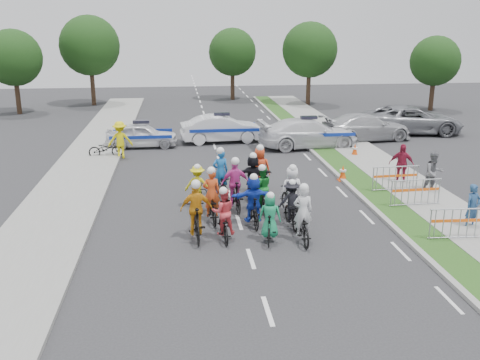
{
  "coord_description": "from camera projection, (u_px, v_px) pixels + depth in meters",
  "views": [
    {
      "loc": [
        -2.0,
        -14.3,
        6.67
      ],
      "look_at": [
        0.21,
        4.5,
        1.1
      ],
      "focal_mm": 40.0,
      "sensor_mm": 36.0,
      "label": 1
    }
  ],
  "objects": [
    {
      "name": "rider_10",
      "position": [
        198.0,
        191.0,
        19.87
      ],
      "size": [
        1.03,
        1.77,
        1.73
      ],
      "rotation": [
        0.0,
        0.0,
        2.98
      ],
      "color": "black",
      "rests_on": "ground"
    },
    {
      "name": "rider_5",
      "position": [
        253.0,
        204.0,
        18.13
      ],
      "size": [
        1.51,
        1.8,
        1.86
      ],
      "rotation": [
        0.0,
        0.0,
        3.2
      ],
      "color": "black",
      "rests_on": "ground"
    },
    {
      "name": "cone_0",
      "position": [
        343.0,
        173.0,
        23.46
      ],
      "size": [
        0.4,
        0.4,
        0.7
      ],
      "color": "#F24C0C",
      "rests_on": "ground"
    },
    {
      "name": "rider_2",
      "position": [
        223.0,
        219.0,
        17.02
      ],
      "size": [
        0.77,
        1.77,
        1.77
      ],
      "rotation": [
        0.0,
        0.0,
        3.2
      ],
      "color": "black",
      "rests_on": "ground"
    },
    {
      "name": "parked_bike",
      "position": [
        106.0,
        149.0,
        27.51
      ],
      "size": [
        1.79,
        0.78,
        0.91
      ],
      "primitive_type": "imported",
      "rotation": [
        0.0,
        0.0,
        1.68
      ],
      "color": "black",
      "rests_on": "ground"
    },
    {
      "name": "rider_8",
      "position": [
        262.0,
        194.0,
        19.5
      ],
      "size": [
        0.79,
        1.81,
        1.81
      ],
      "rotation": [
        0.0,
        0.0,
        3.21
      ],
      "color": "black",
      "rests_on": "ground"
    },
    {
      "name": "spectator_2",
      "position": [
        401.0,
        164.0,
        22.75
      ],
      "size": [
        1.12,
        0.83,
        1.77
      ],
      "primitive_type": "imported",
      "rotation": [
        0.0,
        0.0,
        -0.44
      ],
      "color": "maroon",
      "rests_on": "ground"
    },
    {
      "name": "spectator_0",
      "position": [
        473.0,
        207.0,
        17.78
      ],
      "size": [
        0.66,
        0.52,
        1.57
      ],
      "primitive_type": "imported",
      "rotation": [
        0.0,
        0.0,
        0.29
      ],
      "color": "navy",
      "rests_on": "ground"
    },
    {
      "name": "tree_2",
      "position": [
        435.0,
        61.0,
        41.43
      ],
      "size": [
        3.85,
        3.85,
        5.77
      ],
      "color": "#382619",
      "rests_on": "ground"
    },
    {
      "name": "rider_4",
      "position": [
        291.0,
        208.0,
        18.07
      ],
      "size": [
        0.96,
        1.68,
        1.7
      ],
      "rotation": [
        0.0,
        0.0,
        3.18
      ],
      "color": "black",
      "rests_on": "ground"
    },
    {
      "name": "rider_11",
      "position": [
        253.0,
        180.0,
        20.74
      ],
      "size": [
        1.53,
        1.83,
        1.93
      ],
      "rotation": [
        0.0,
        0.0,
        3.14
      ],
      "color": "black",
      "rests_on": "ground"
    },
    {
      "name": "rider_12",
      "position": [
        221.0,
        180.0,
        21.18
      ],
      "size": [
        1.06,
        2.1,
        2.05
      ],
      "rotation": [
        0.0,
        0.0,
        3.33
      ],
      "color": "black",
      "rests_on": "ground"
    },
    {
      "name": "tree_0",
      "position": [
        13.0,
        58.0,
        39.65
      ],
      "size": [
        4.2,
        4.2,
        6.3
      ],
      "color": "#382619",
      "rests_on": "ground"
    },
    {
      "name": "rider_3",
      "position": [
        197.0,
        217.0,
        16.95
      ],
      "size": [
        1.03,
        1.93,
        2.01
      ],
      "rotation": [
        0.0,
        0.0,
        3.18
      ],
      "color": "black",
      "rests_on": "ground"
    },
    {
      "name": "rider_1",
      "position": [
        270.0,
        222.0,
        16.81
      ],
      "size": [
        0.78,
        1.65,
        1.68
      ],
      "rotation": [
        0.0,
        0.0,
        2.94
      ],
      "color": "black",
      "rests_on": "ground"
    },
    {
      "name": "civilian_sedan",
      "position": [
        366.0,
        127.0,
        31.42
      ],
      "size": [
        5.64,
        2.99,
        1.56
      ],
      "primitive_type": "imported",
      "rotation": [
        0.0,
        0.0,
        1.73
      ],
      "color": "#AEAEB3",
      "rests_on": "ground"
    },
    {
      "name": "police_car_1",
      "position": [
        222.0,
        129.0,
        30.97
      ],
      "size": [
        4.86,
        2.04,
        1.56
      ],
      "primitive_type": "imported",
      "rotation": [
        0.0,
        0.0,
        1.65
      ],
      "color": "silver",
      "rests_on": "ground"
    },
    {
      "name": "spectator_1",
      "position": [
        434.0,
        173.0,
        21.58
      ],
      "size": [
        0.9,
        0.74,
        1.72
      ],
      "primitive_type": "imported",
      "rotation": [
        0.0,
        0.0,
        0.11
      ],
      "color": "slate",
      "rests_on": "ground"
    },
    {
      "name": "rider_6",
      "position": [
        212.0,
        203.0,
        18.63
      ],
      "size": [
        0.8,
        1.98,
        1.98
      ],
      "rotation": [
        0.0,
        0.0,
        3.21
      ],
      "color": "black",
      "rests_on": "ground"
    },
    {
      "name": "civilian_suv",
      "position": [
        412.0,
        120.0,
        33.41
      ],
      "size": [
        6.51,
        3.71,
        1.71
      ],
      "primitive_type": "imported",
      "rotation": [
        0.0,
        0.0,
        1.42
      ],
      "color": "gray",
      "rests_on": "ground"
    },
    {
      "name": "tree_3",
      "position": [
        90.0,
        46.0,
        43.83
      ],
      "size": [
        4.9,
        4.9,
        7.35
      ],
      "color": "#382619",
      "rests_on": "ground"
    },
    {
      "name": "police_car_0",
      "position": [
        142.0,
        135.0,
        29.75
      ],
      "size": [
        3.97,
        1.64,
        1.34
      ],
      "primitive_type": "imported",
      "rotation": [
        0.0,
        0.0,
        1.56
      ],
      "color": "silver",
      "rests_on": "ground"
    },
    {
      "name": "sidewalk_right",
      "position": [
        422.0,
        195.0,
        21.33
      ],
      "size": [
        2.4,
        60.0,
        0.13
      ],
      "primitive_type": "cube",
      "color": "gray",
      "rests_on": "ground"
    },
    {
      "name": "sidewalk_left",
      "position": [
        59.0,
        209.0,
        19.75
      ],
      "size": [
        3.0,
        60.0,
        0.13
      ],
      "primitive_type": "cube",
      "color": "gray",
      "rests_on": "ground"
    },
    {
      "name": "cone_1",
      "position": [
        355.0,
        150.0,
        27.65
      ],
      "size": [
        0.4,
        0.4,
        0.7
      ],
      "color": "#F24C0C",
      "rests_on": "ground"
    },
    {
      "name": "grass_strip",
      "position": [
        379.0,
        197.0,
        21.13
      ],
      "size": [
        1.2,
        60.0,
        0.11
      ],
      "primitive_type": "cube",
      "color": "#224A18",
      "rests_on": "ground"
    },
    {
      "name": "barrier_2",
      "position": [
        395.0,
        179.0,
        21.72
      ],
      "size": [
        2.02,
        0.6,
        1.12
      ],
      "primitive_type": null,
      "rotation": [
        0.0,
        0.0,
        0.05
      ],
      "color": "#A5A8AD",
      "rests_on": "ground"
    },
    {
      "name": "rider_0",
      "position": [
        302.0,
        222.0,
        16.85
      ],
      "size": [
        0.72,
        1.92,
        1.94
      ],
      "rotation": [
        0.0,
        0.0,
        3.11
      ],
      "color": "black",
      "rests_on": "ground"
    },
    {
      "name": "tree_1",
      "position": [
        310.0,
        50.0,
        44.04
      ],
      "size": [
        4.55,
        4.55,
        6.82
      ],
      "color": "#382619",
      "rests_on": "ground"
    },
    {
      "name": "barrier_1",
      "position": [
        415.0,
        194.0,
        19.89
      ],
      "size": [
        2.02,
        0.59,
        1.12
      ],
      "primitive_type": null,
      "rotation": [
        0.0,
        0.0,
        0.05
      ],
      "color": "#A5A8AD",
      "rests_on": "ground"
    },
    {
      "name": "rider_9",
      "position": [
        235.0,
        190.0,
        19.64
      ],
      "size": [
        1.05,
        1.97,
        2.03
      ],
      "rotation": [
        0.0,
        0.0,
        3.23
      ],
      "color": "black",
      "rests_on": "ground"
    },
    {
      "name": "curb_right",
      "position": [
        362.0,
        198.0,
        21.05
      ],
      "size": [
        0.2,
        60.0,
        0.12
      ],
      "primitive_type": "cube",
      "color": "gray",
      "rests_on": "ground"
    },
    {
      "name": "tree_4",
      "position": [
        232.0,
        52.0,
        47.28
      ],
      "size": [
        4.2,
        4.2,
        6.3
      ],
      "color": "#382619",
      "rests_on": "ground"
    },
    {
      "name": "ground",
      "position": [
        251.0,
        259.0,
        15.73
      ],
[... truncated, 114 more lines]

